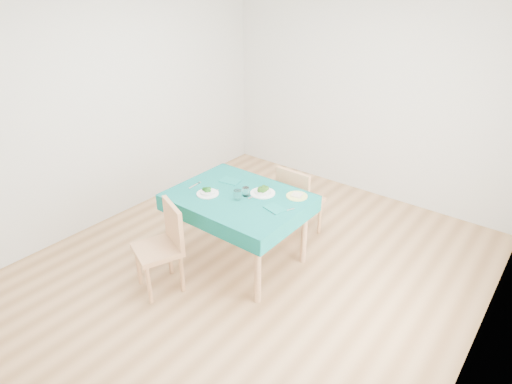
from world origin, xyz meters
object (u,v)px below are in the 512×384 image
Objects in this scene: bowl_near at (208,191)px; side_plate at (297,196)px; table at (239,229)px; bowl_far at (263,190)px; chair_near at (157,244)px; chair_far at (301,195)px.

side_plate is (0.70, 0.49, -0.03)m from bowl_near.
bowl_far is (0.16, 0.17, 0.42)m from table.
chair_near is 1.37m from side_plate.
table is at bearing 33.20° from bowl_near.
chair_far is at bearing 116.89° from side_plate.
chair_far is (0.52, 1.58, 0.02)m from chair_near.
chair_near reaches higher than side_plate.
chair_far is 1.11m from bowl_near.
side_plate is at bearing 34.89° from bowl_near.
bowl_far reaches higher than side_plate.
table is 6.20× the size of side_plate.
chair_near reaches higher than bowl_far.
bowl_far reaches higher than bowl_near.
side_plate is at bearing 27.44° from bowl_far.
chair_near is (-0.31, -0.78, 0.11)m from table.
table is 0.48m from bowl_far.
chair_far is at bearing 75.14° from table.
bowl_far is at bearing 85.51° from chair_far.
table is 0.84m from chair_far.
bowl_far is (0.47, 0.96, 0.31)m from chair_near.
chair_near is 4.55× the size of bowl_near.
chair_far is at bearing 93.09° from chair_near.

